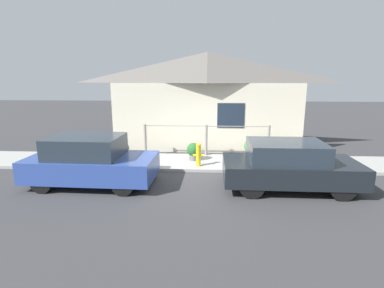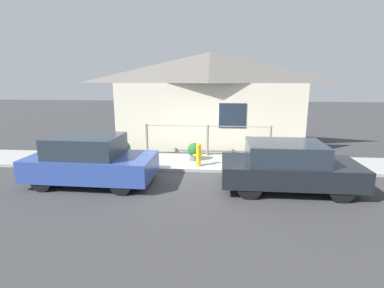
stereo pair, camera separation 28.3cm
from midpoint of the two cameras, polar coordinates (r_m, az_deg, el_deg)
ground_plane at (r=10.01m, az=3.32°, el=-5.46°), size 60.00×60.00×0.00m
sidewalk at (r=10.98m, az=3.48°, el=-3.55°), size 24.00×2.05×0.10m
house at (r=13.20m, az=4.00°, el=13.43°), size 8.28×2.23×4.15m
fence at (r=11.65m, az=3.64°, el=1.02°), size 4.90×0.10×1.20m
car_left at (r=9.26m, az=-18.00°, el=-2.99°), size 3.70×1.83×1.45m
car_right at (r=8.81m, az=18.67°, el=-4.02°), size 3.74×1.80×1.36m
fire_hydrant at (r=10.25m, az=2.04°, el=-1.94°), size 0.39×0.17×0.82m
potted_plant_near_hydrant at (r=11.01m, az=1.17°, el=-1.30°), size 0.50×0.50×0.64m
potted_plant_by_fence at (r=11.60m, az=-12.18°, el=-0.83°), size 0.51×0.51×0.63m
potted_plant_corner at (r=11.64m, az=12.09°, el=-0.61°), size 0.54×0.54×0.69m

